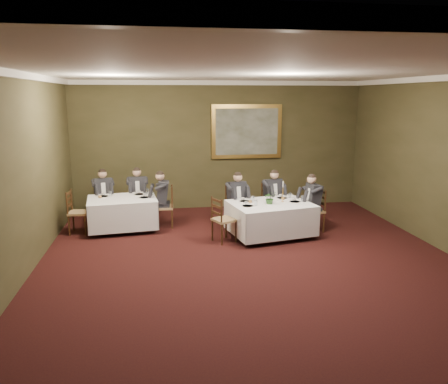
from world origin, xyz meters
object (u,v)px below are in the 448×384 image
object	(u,v)px
diner_sec_backright	(138,200)
diner_main_backleft	(236,207)
painting	(247,132)
chair_main_backright	(272,212)
diner_main_endright	(313,210)
chair_main_backleft	(236,216)
table_second	(123,211)
chair_sec_backleft	(104,211)
centerpiece	(270,197)
table_main	(270,217)
diner_main_backright	(272,203)
diner_sec_endright	(164,206)
chair_sec_backright	(138,209)
chair_sec_endleft	(79,221)
diner_sec_backleft	(104,202)
candlestick	(283,194)
chair_main_endleft	(224,229)
chair_sec_endright	(165,215)
chair_main_endright	(313,219)

from	to	relation	value
diner_sec_backright	diner_main_backleft	bearing A→B (deg)	153.41
painting	diner_main_backleft	bearing A→B (deg)	-107.89
chair_main_backright	diner_main_endright	bearing A→B (deg)	119.83
chair_main_backleft	diner_main_backleft	size ratio (longest dim) A/B	0.74
table_second	chair_sec_backleft	size ratio (longest dim) A/B	1.70
chair_sec_backleft	centerpiece	world-z (taller)	centerpiece
table_main	diner_main_backleft	bearing A→B (deg)	129.15
diner_main_backright	diner_sec_endright	size ratio (longest dim) A/B	1.00
chair_sec_backright	centerpiece	size ratio (longest dim) A/B	3.36
diner_main_backleft	chair_main_backright	world-z (taller)	diner_main_backleft
chair_sec_endleft	painting	xyz separation A→B (m)	(4.30, 1.89, 1.85)
table_main	chair_main_backleft	distance (m)	1.04
painting	diner_sec_backleft	bearing A→B (deg)	-164.78
table_second	centerpiece	distance (m)	3.47
diner_main_backright	centerpiece	distance (m)	1.15
centerpiece	candlestick	bearing A→B (deg)	24.98
chair_main_endleft	painting	bearing A→B (deg)	134.80
chair_main_endleft	chair_sec_backleft	size ratio (longest dim) A/B	1.00
diner_sec_backleft	diner_sec_endright	world-z (taller)	same
chair_sec_endleft	painting	distance (m)	5.05
chair_main_backleft	diner_sec_backleft	world-z (taller)	diner_sec_backleft
chair_sec_endright	diner_sec_endright	xyz separation A→B (m)	(-0.01, 0.00, 0.23)
chair_main_backright	centerpiece	xyz separation A→B (m)	(-0.32, -1.04, 0.63)
chair_main_backleft	diner_sec_backright	world-z (taller)	diner_sec_backright
table_main	chair_main_endright	bearing A→B (deg)	11.21
diner_sec_backleft	candlestick	size ratio (longest dim) A/B	2.75
table_main	centerpiece	bearing A→B (deg)	-121.05
table_main	chair_main_endleft	size ratio (longest dim) A/B	1.99
table_main	chair_sec_endright	distance (m)	2.58
chair_main_backright	diner_sec_backright	size ratio (longest dim) A/B	0.74
diner_sec_backleft	painting	distance (m)	4.28
chair_main_endright	diner_main_backleft	bearing A→B (deg)	65.31
chair_main_backright	diner_sec_endright	xyz separation A→B (m)	(-2.63, 0.11, 0.23)
diner_sec_backleft	diner_main_backright	bearing A→B (deg)	157.43
chair_sec_endleft	diner_sec_endright	bearing A→B (deg)	100.35
chair_main_endleft	diner_sec_backright	world-z (taller)	diner_sec_backright
chair_main_backright	chair_sec_endright	xyz separation A→B (m)	(-2.61, 0.11, 0.00)
diner_main_backright	chair_sec_endright	xyz separation A→B (m)	(-2.62, 0.12, -0.23)
chair_main_backleft	diner_main_backleft	bearing A→B (deg)	90.00
chair_main_backleft	diner_main_backright	size ratio (longest dim) A/B	0.74
painting	diner_sec_backright	bearing A→B (deg)	-162.47
table_main	centerpiece	xyz separation A→B (m)	(-0.04, -0.06, 0.46)
diner_sec_backleft	candlestick	world-z (taller)	diner_sec_backleft
diner_main_endright	chair_sec_backright	distance (m)	4.39
table_main	centerpiece	world-z (taller)	centerpiece
diner_sec_endright	painting	bearing A→B (deg)	-52.00
diner_sec_backleft	centerpiece	distance (m)	4.20
chair_sec_backleft	diner_sec_backright	distance (m)	0.87
chair_main_endright	chair_sec_backleft	distance (m)	5.15
table_main	centerpiece	size ratio (longest dim) A/B	6.69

